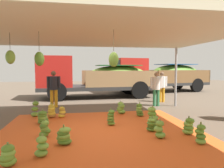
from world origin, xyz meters
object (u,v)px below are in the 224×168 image
object	(u,v)px
cargo_truck_far	(158,75)
banana_bunch_10	(42,147)
banana_bunch_5	(139,110)
banana_bunch_0	(152,125)
worker_2	(54,86)
worker_0	(162,85)
banana_bunch_1	(111,118)
banana_bunch_14	(35,110)
worker_1	(156,86)
banana_bunch_4	(160,130)
cargo_truck_main	(94,77)
banana_bunch_15	(43,118)
banana_bunch_6	(153,116)
banana_bunch_11	(45,129)
banana_bunch_3	(189,127)
banana_bunch_12	(121,108)
banana_bunch_2	(201,135)
banana_bunch_13	(8,156)
banana_bunch_8	(52,111)
banana_bunch_7	(62,112)
banana_bunch_9	(64,136)

from	to	relation	value
cargo_truck_far	banana_bunch_10	bearing A→B (deg)	-121.95
banana_bunch_5	cargo_truck_far	xyz separation A→B (m)	(3.71, 7.56, 1.04)
banana_bunch_0	worker_2	world-z (taller)	worker_2
worker_0	banana_bunch_1	bearing A→B (deg)	-129.43
banana_bunch_14	cargo_truck_far	bearing A→B (deg)	43.35
banana_bunch_10	worker_1	distance (m)	6.60
banana_bunch_4	cargo_truck_main	world-z (taller)	cargo_truck_main
banana_bunch_0	banana_bunch_15	world-z (taller)	banana_bunch_15
banana_bunch_15	worker_1	distance (m)	5.30
banana_bunch_6	banana_bunch_11	xyz separation A→B (m)	(-3.11, -0.70, -0.05)
banana_bunch_3	banana_bunch_11	distance (m)	3.70
banana_bunch_15	banana_bunch_14	bearing A→B (deg)	111.38
banana_bunch_6	worker_0	world-z (taller)	worker_0
banana_bunch_3	banana_bunch_15	bearing A→B (deg)	156.79
banana_bunch_3	cargo_truck_main	size ratio (longest dim) A/B	0.07
banana_bunch_11	worker_2	xyz separation A→B (m)	(-0.20, 4.20, 0.73)
cargo_truck_main	worker_2	xyz separation A→B (m)	(-2.00, -2.96, -0.29)
cargo_truck_main	worker_0	distance (m)	4.07
banana_bunch_6	banana_bunch_12	world-z (taller)	banana_bunch_6
banana_bunch_4	banana_bunch_15	distance (m)	3.56
banana_bunch_1	banana_bunch_12	size ratio (longest dim) A/B	1.08
banana_bunch_2	banana_bunch_12	distance (m)	3.64
banana_bunch_2	banana_bunch_6	world-z (taller)	banana_bunch_6
banana_bunch_4	banana_bunch_12	size ratio (longest dim) A/B	0.98
banana_bunch_10	worker_0	bearing A→B (deg)	50.40
banana_bunch_13	banana_bunch_15	world-z (taller)	banana_bunch_15
banana_bunch_15	worker_2	bearing A→B (deg)	89.29
banana_bunch_8	banana_bunch_6	bearing A→B (deg)	-23.82
banana_bunch_0	banana_bunch_2	xyz separation A→B (m)	(0.75, -1.12, 0.04)
banana_bunch_7	banana_bunch_8	bearing A→B (deg)	-179.46
banana_bunch_14	cargo_truck_main	xyz separation A→B (m)	(2.47, 4.77, 0.97)
cargo_truck_far	banana_bunch_15	bearing A→B (deg)	-130.70
banana_bunch_10	banana_bunch_11	bearing A→B (deg)	95.76
banana_bunch_0	banana_bunch_10	xyz separation A→B (m)	(-2.71, -1.24, 0.01)
banana_bunch_5	banana_bunch_13	distance (m)	4.80
cargo_truck_far	worker_2	bearing A→B (deg)	-143.22
banana_bunch_0	banana_bunch_8	world-z (taller)	banana_bunch_8
banana_bunch_3	banana_bunch_8	size ratio (longest dim) A/B	0.91
cargo_truck_main	banana_bunch_9	bearing A→B (deg)	-99.45
banana_bunch_0	banana_bunch_7	size ratio (longest dim) A/B	1.00
banana_bunch_11	cargo_truck_main	distance (m)	7.46
banana_bunch_2	banana_bunch_10	size ratio (longest dim) A/B	1.14
banana_bunch_0	banana_bunch_5	distance (m)	1.81
banana_bunch_15	banana_bunch_6	bearing A→B (deg)	-9.98
banana_bunch_1	worker_1	xyz separation A→B (m)	(2.58, 2.94, 0.68)
banana_bunch_5	banana_bunch_1	bearing A→B (deg)	-140.03
banana_bunch_12	cargo_truck_far	distance (m)	8.29
banana_bunch_3	banana_bunch_12	xyz separation A→B (m)	(-1.23, 2.75, 0.01)
banana_bunch_1	banana_bunch_14	distance (m)	2.95
banana_bunch_10	banana_bunch_12	distance (m)	4.27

